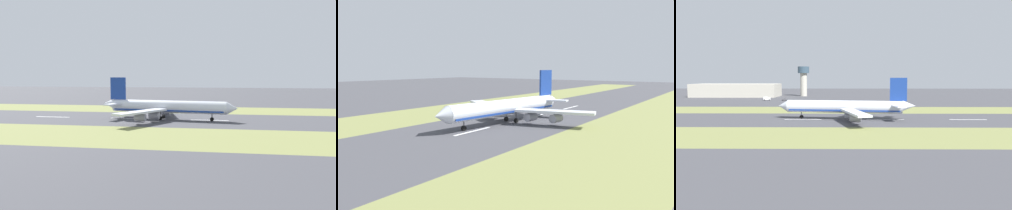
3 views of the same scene
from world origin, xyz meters
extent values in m
plane|color=#424247|center=(0.00, 0.00, 0.00)|extent=(800.00, 800.00, 0.00)
cube|color=olive|center=(-45.00, 0.00, 0.00)|extent=(40.00, 600.00, 0.01)
cube|color=olive|center=(45.00, 0.00, 0.00)|extent=(40.00, 600.00, 0.01)
cube|color=silver|center=(0.00, -56.99, 0.01)|extent=(1.20, 18.00, 0.01)
cube|color=silver|center=(0.00, -16.99, 0.01)|extent=(1.20, 18.00, 0.01)
cube|color=silver|center=(0.00, 23.01, 0.01)|extent=(1.20, 18.00, 0.01)
cylinder|color=silver|center=(0.35, 3.01, 6.20)|extent=(12.93, 56.31, 6.00)
cone|color=silver|center=(4.15, 33.27, 6.20)|extent=(6.46, 5.69, 5.88)
cone|color=silver|center=(-3.51, -27.75, 7.00)|extent=(5.81, 6.59, 5.10)
cube|color=navy|center=(0.35, 3.01, 4.55)|extent=(12.35, 54.05, 0.70)
cube|color=silver|center=(-17.91, -1.97, 5.30)|extent=(29.57, 13.23, 0.90)
cube|color=silver|center=(16.81, -6.33, 5.30)|extent=(28.25, 19.37, 0.90)
cylinder|color=#93939E|center=(-9.08, 0.16, 2.85)|extent=(3.77, 5.16, 3.20)
cylinder|color=#93939E|center=(-18.44, -2.19, 2.85)|extent=(3.77, 5.16, 3.20)
cylinder|color=#93939E|center=(8.78, -2.08, 2.85)|extent=(3.77, 5.16, 3.20)
cylinder|color=#93939E|center=(17.28, -6.67, 2.85)|extent=(3.77, 5.16, 3.20)
cube|color=navy|center=(-2.89, -22.79, 14.70)|extent=(1.79, 8.04, 11.00)
cube|color=silver|center=(-8.34, -22.10, 7.20)|extent=(10.65, 6.20, 0.60)
cube|color=silver|center=(2.57, -23.47, 7.20)|extent=(10.92, 8.23, 0.60)
cylinder|color=#59595E|center=(3.00, 24.13, 2.50)|extent=(0.50, 0.50, 3.20)
cylinder|color=black|center=(3.00, 24.13, 0.90)|extent=(1.12, 1.90, 1.80)
cylinder|color=#59595E|center=(-2.60, 0.36, 2.50)|extent=(0.50, 0.50, 3.20)
cylinder|color=black|center=(-2.60, 0.36, 0.90)|extent=(1.12, 1.90, 1.80)
cylinder|color=#59595E|center=(2.56, -0.29, 2.50)|extent=(0.50, 0.50, 3.20)
cylinder|color=black|center=(2.56, -0.29, 0.90)|extent=(1.12, 1.90, 1.80)
cube|color=#B2AD9E|center=(177.96, 115.76, 6.58)|extent=(36.00, 85.21, 13.15)
cylinder|color=#B2AD9E|center=(187.24, 48.09, 12.12)|extent=(7.00, 7.00, 24.24)
cylinder|color=#334756|center=(187.24, 48.09, 27.66)|extent=(12.00, 12.00, 6.84)
cube|color=white|center=(126.12, 70.07, 1.50)|extent=(2.77, 2.66, 2.00)
cube|color=silver|center=(125.04, 72.87, 1.80)|extent=(3.50, 4.52, 2.60)
cylinder|color=black|center=(127.15, 70.47, 0.50)|extent=(0.69, 1.06, 1.00)
cylinder|color=black|center=(125.10, 69.68, 0.50)|extent=(0.69, 1.06, 1.00)
cylinder|color=black|center=(125.63, 74.39, 0.50)|extent=(0.69, 1.06, 1.00)
cylinder|color=black|center=(123.58, 73.59, 0.50)|extent=(0.69, 1.06, 1.00)
cube|color=#4C4C51|center=(122.10, 55.86, 0.78)|extent=(1.80, 4.40, 0.90)
cube|color=#4C4C51|center=(122.10, 56.06, 1.63)|extent=(1.53, 2.42, 0.80)
cylinder|color=black|center=(123.00, 54.43, 0.33)|extent=(0.24, 0.66, 0.66)
cylinder|color=black|center=(121.20, 54.43, 0.33)|extent=(0.24, 0.66, 0.66)
cylinder|color=black|center=(123.00, 57.29, 0.33)|extent=(0.24, 0.66, 0.66)
cylinder|color=black|center=(121.20, 57.29, 0.33)|extent=(0.24, 0.66, 0.66)
camera|label=1|loc=(155.15, 27.08, 21.44)|focal=35.00mm
camera|label=2|loc=(-71.70, 105.28, 21.62)|focal=35.00mm
camera|label=3|loc=(-157.65, 0.94, 20.89)|focal=35.00mm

